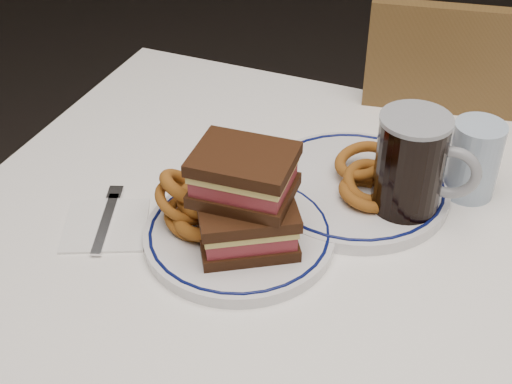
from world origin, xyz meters
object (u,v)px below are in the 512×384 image
at_px(main_plate, 239,234).
at_px(beer_mug, 412,168).
at_px(reuben_sandwich, 245,200).
at_px(chair_far, 459,178).
at_px(far_plate, 354,187).

distance_m(main_plate, beer_mug, 0.27).
height_order(main_plate, reuben_sandwich, reuben_sandwich).
distance_m(chair_far, main_plate, 0.71).
relative_size(reuben_sandwich, beer_mug, 0.99).
relative_size(chair_far, main_plate, 3.46).
relative_size(reuben_sandwich, far_plate, 0.57).
bearing_deg(reuben_sandwich, main_plate, 142.50).
bearing_deg(chair_far, beer_mug, -95.37).
height_order(reuben_sandwich, beer_mug, beer_mug).
distance_m(chair_far, far_plate, 0.52).
distance_m(main_plate, reuben_sandwich, 0.08).
xyz_separation_m(chair_far, far_plate, (-0.13, -0.44, 0.24)).
bearing_deg(main_plate, far_plate, 54.96).
xyz_separation_m(main_plate, beer_mug, (0.21, 0.15, 0.08)).
xyz_separation_m(chair_far, main_plate, (-0.25, -0.62, 0.24)).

